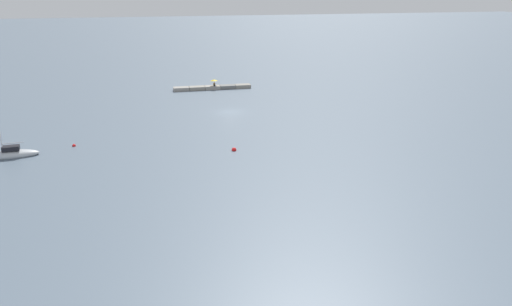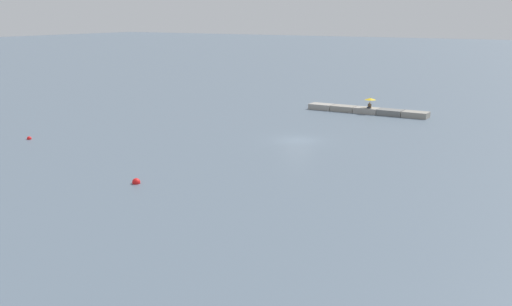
% 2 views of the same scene
% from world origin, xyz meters
% --- Properties ---
extents(ground_plane, '(500.00, 500.00, 0.00)m').
position_xyz_m(ground_plane, '(0.00, 0.00, 0.00)').
color(ground_plane, slate).
extents(seawall_pier, '(15.41, 1.93, 0.70)m').
position_xyz_m(seawall_pier, '(0.00, -19.20, 0.35)').
color(seawall_pier, gray).
rests_on(seawall_pier, ground_plane).
extents(person_seated_brown_left, '(0.41, 0.61, 0.73)m').
position_xyz_m(person_seated_brown_left, '(-0.39, -19.01, 0.96)').
color(person_seated_brown_left, '#1E2333').
rests_on(person_seated_brown_left, seawall_pier).
extents(umbrella_open_yellow, '(1.41, 1.41, 1.30)m').
position_xyz_m(umbrella_open_yellow, '(-0.39, -19.23, 1.83)').
color(umbrella_open_yellow, black).
rests_on(umbrella_open_yellow, seawall_pier).
extents(sailboat_grey_far, '(7.16, 2.61, 10.00)m').
position_xyz_m(sailboat_grey_far, '(30.41, 15.91, 0.35)').
color(sailboat_grey_far, '#ADB2B7').
rests_on(sailboat_grey_far, ground_plane).
extents(mooring_buoy_near, '(0.61, 0.61, 0.61)m').
position_xyz_m(mooring_buoy_near, '(3.21, 19.80, 0.11)').
color(mooring_buoy_near, red).
rests_on(mooring_buoy_near, ground_plane).
extents(mooring_buoy_mid, '(0.45, 0.45, 0.45)m').
position_xyz_m(mooring_buoy_mid, '(23.14, 13.22, 0.08)').
color(mooring_buoy_mid, red).
rests_on(mooring_buoy_mid, ground_plane).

